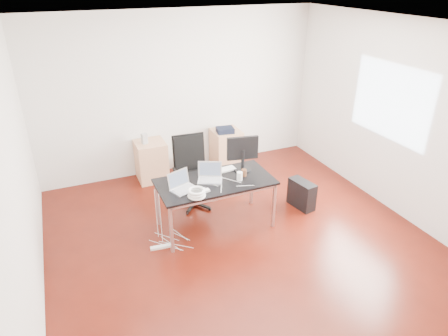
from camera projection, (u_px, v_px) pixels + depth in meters
name	position (u px, v px, depth m)	size (l,w,h in m)	color
room_shell	(244.00, 145.00, 4.89)	(5.00, 5.00, 5.00)	#3D0D07
desk	(215.00, 184.00, 5.51)	(1.60, 0.80, 0.73)	black
office_chair	(192.00, 168.00, 6.12)	(0.51, 0.53, 1.08)	black
filing_cabinet_left	(151.00, 161.00, 6.95)	(0.50, 0.50, 0.70)	tan
filing_cabinet_right	(226.00, 148.00, 7.44)	(0.50, 0.50, 0.70)	tan
pc_tower	(302.00, 194.00, 6.17)	(0.20, 0.45, 0.44)	black
wastebasket	(186.00, 165.00, 7.28)	(0.24, 0.24, 0.28)	black
power_strip	(162.00, 247.00, 5.32)	(0.30, 0.06, 0.04)	white
laptop_left	(182.00, 185.00, 5.26)	(0.40, 0.35, 0.23)	silver
laptop_right	(210.00, 176.00, 5.49)	(0.41, 0.37, 0.23)	silver
monitor	(242.00, 152.00, 5.67)	(0.45, 0.26, 0.51)	black
keyboard	(221.00, 171.00, 5.74)	(0.44, 0.14, 0.02)	white
cup_white	(240.00, 176.00, 5.48)	(0.08, 0.08, 0.12)	white
cup_brown	(244.00, 173.00, 5.59)	(0.08, 0.08, 0.10)	#502F1B
cable_coil	(197.00, 193.00, 5.08)	(0.24, 0.24, 0.11)	white
power_adapter	(207.00, 190.00, 5.22)	(0.07, 0.07, 0.03)	white
speaker	(144.00, 138.00, 6.71)	(0.09, 0.08, 0.18)	#9E9E9E
navy_garment	(225.00, 130.00, 7.19)	(0.30, 0.24, 0.09)	black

